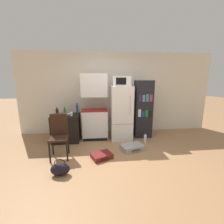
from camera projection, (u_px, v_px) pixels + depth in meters
name	position (u px, v px, depth m)	size (l,w,h in m)	color
ground_plane	(119.00, 160.00, 3.36)	(24.00, 24.00, 0.00)	#A3754C
wall_back	(117.00, 93.00, 5.05)	(6.40, 0.10, 2.64)	silver
side_table	(66.00, 128.00, 4.39)	(0.76, 0.64, 0.78)	black
kitchen_hutch	(95.00, 110.00, 4.45)	(0.76, 0.47, 1.94)	white
refrigerator	(121.00, 113.00, 4.47)	(0.62, 0.65, 1.60)	white
microwave	(122.00, 81.00, 4.27)	(0.49, 0.38, 0.28)	silver
bookshelf	(143.00, 109.00, 4.64)	(0.52, 0.40, 1.76)	black
bottle_blue_soda	(77.00, 109.00, 4.54)	(0.07, 0.07, 0.31)	#1E47A3
bottle_green_tall	(65.00, 113.00, 4.09)	(0.07, 0.07, 0.25)	#1E6028
bottle_milk_white	(71.00, 114.00, 4.19)	(0.08, 0.08, 0.14)	white
bottle_wine_dark	(57.00, 113.00, 4.13)	(0.08, 0.08, 0.25)	black
bowl	(68.00, 114.00, 4.32)	(0.16, 0.16, 0.05)	silver
chair	(59.00, 132.00, 3.45)	(0.44, 0.44, 1.01)	black
suitcase_large_flat	(132.00, 147.00, 3.88)	(0.65, 0.51, 0.12)	#99999E
suitcase_small_flat	(102.00, 156.00, 3.45)	(0.54, 0.48, 0.11)	maroon
handbag	(60.00, 169.00, 2.82)	(0.36, 0.20, 0.33)	black
water_bottle_front	(145.00, 138.00, 4.29)	(0.08, 0.08, 0.29)	silver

